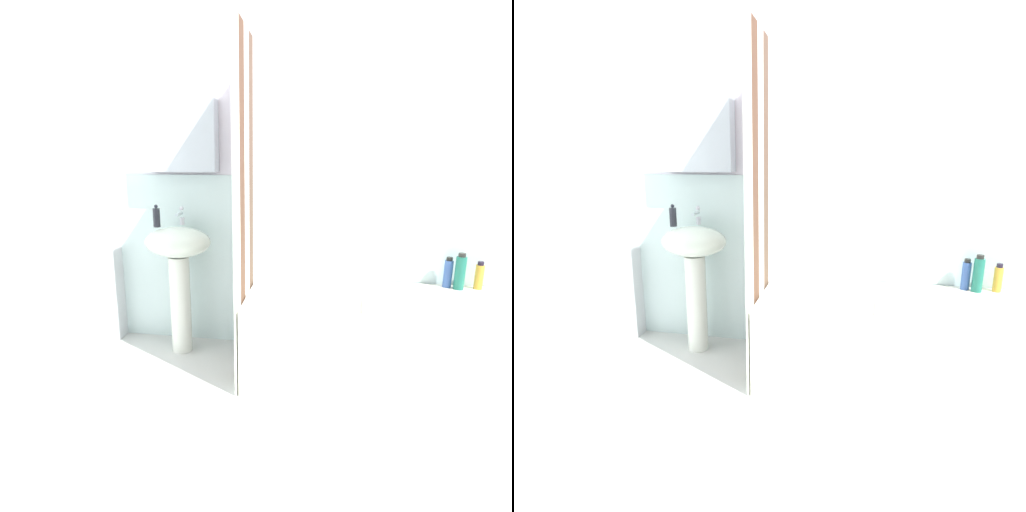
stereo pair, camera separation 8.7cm
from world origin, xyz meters
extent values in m
cube|color=silver|center=(0.00, 0.00, -0.02)|extent=(4.80, 5.60, 0.04)
cube|color=white|center=(0.00, 1.27, 1.20)|extent=(3.60, 0.05, 2.40)
cube|color=silver|center=(0.00, 1.24, 0.60)|extent=(3.60, 0.02, 1.20)
cube|color=silver|center=(-1.02, 1.18, 1.50)|extent=(0.48, 0.12, 0.56)
cube|color=white|center=(-1.57, 0.34, 1.20)|extent=(0.05, 1.81, 2.40)
cube|color=silver|center=(-1.54, 0.34, 0.60)|extent=(0.02, 1.81, 1.20)
cylinder|color=silver|center=(-1.02, 1.03, 0.34)|extent=(0.14, 0.14, 0.67)
ellipsoid|color=silver|center=(-1.02, 1.03, 0.77)|extent=(0.44, 0.34, 0.20)
cylinder|color=silver|center=(-1.02, 1.13, 0.90)|extent=(0.03, 0.03, 0.05)
cylinder|color=silver|center=(-1.02, 1.08, 0.95)|extent=(0.02, 0.10, 0.02)
sphere|color=silver|center=(-1.02, 1.13, 0.98)|extent=(0.03, 0.03, 0.03)
cylinder|color=#24262D|center=(-1.16, 1.02, 0.93)|extent=(0.05, 0.05, 0.12)
sphere|color=#20232D|center=(-1.16, 1.02, 1.01)|extent=(0.02, 0.02, 0.02)
cube|color=silver|center=(0.24, 0.87, 0.25)|extent=(1.52, 0.69, 0.51)
cube|color=white|center=(-0.54, 0.60, 1.00)|extent=(0.01, 0.14, 2.00)
cube|color=brown|center=(-0.54, 0.73, 1.00)|extent=(0.01, 0.14, 2.00)
cube|color=white|center=(-0.54, 0.87, 1.00)|extent=(0.01, 0.14, 2.00)
cube|color=brown|center=(-0.54, 1.01, 1.00)|extent=(0.01, 0.14, 2.00)
cube|color=white|center=(-0.54, 1.15, 1.00)|extent=(0.01, 0.14, 2.00)
cylinder|color=gold|center=(0.90, 1.16, 0.59)|extent=(0.05, 0.05, 0.15)
cylinder|color=#231B2E|center=(0.90, 1.16, 0.67)|extent=(0.04, 0.04, 0.02)
cylinder|color=#20715E|center=(0.77, 1.14, 0.61)|extent=(0.06, 0.06, 0.21)
cylinder|color=#2B2B28|center=(0.77, 1.14, 0.73)|extent=(0.04, 0.04, 0.02)
cylinder|color=#34569C|center=(0.71, 1.17, 0.60)|extent=(0.05, 0.05, 0.17)
cylinder|color=black|center=(0.71, 1.17, 0.69)|extent=(0.04, 0.04, 0.02)
cube|color=silver|center=(0.28, 0.69, 0.55)|extent=(0.28, 0.23, 0.09)
camera|label=1|loc=(-0.09, -1.47, 1.32)|focal=28.50mm
camera|label=2|loc=(-0.01, -1.46, 1.32)|focal=28.50mm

